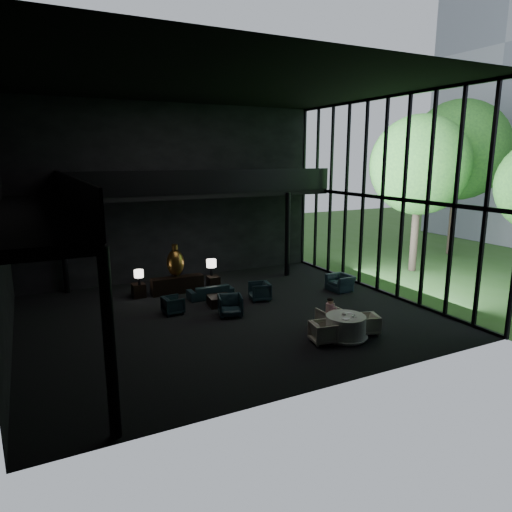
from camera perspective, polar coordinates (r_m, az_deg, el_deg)
name	(u,v)px	position (r m, az deg, el deg)	size (l,w,h in m)	color
floor	(229,315)	(16.76, -3.42, -7.39)	(14.00, 12.00, 0.02)	black
ceiling	(226,83)	(15.95, -3.81, 20.78)	(14.00, 12.00, 0.02)	black
wall_back	(176,193)	(21.49, -9.98, 7.74)	(14.00, 0.04, 8.00)	black
wall_front	(330,230)	(10.66, 9.25, 3.28)	(14.00, 0.04, 8.00)	black
curtain_wall	(382,197)	(19.65, 15.52, 7.07)	(0.20, 12.00, 8.00)	black
mezzanine_left	(35,215)	(14.60, -25.86, 4.62)	(2.00, 12.00, 0.25)	black
mezzanine_back	(204,194)	(20.86, -6.52, 7.72)	(12.00, 2.00, 0.25)	black
railing_left	(71,193)	(14.60, -22.14, 7.32)	(0.06, 12.00, 1.00)	black
railing_back	(212,182)	(19.89, -5.54, 9.25)	(12.00, 0.06, 1.00)	black
column_sw	(110,345)	(9.61, -17.83, -10.60)	(0.24, 0.24, 4.00)	black
column_nw	(63,246)	(20.57, -22.95, 1.13)	(0.24, 0.24, 4.00)	black
column_ne	(287,235)	(21.84, 3.94, 2.68)	(0.24, 0.24, 4.00)	black
tree_near	(420,165)	(23.84, 19.79, 10.62)	(4.80, 4.80, 7.65)	#382D23
tree_far	(459,150)	(28.91, 24.00, 11.96)	(5.60, 5.60, 8.80)	#382D23
console	(177,285)	(19.57, -9.80, -3.56)	(2.20, 0.50, 0.70)	black
bronze_urn	(175,263)	(19.49, -10.04, -0.81)	(0.73, 0.73, 1.36)	#AD8633
side_table_left	(139,290)	(19.34, -14.46, -4.18)	(0.52, 0.52, 0.57)	black
table_lamp_left	(139,274)	(18.95, -14.44, -2.23)	(0.37, 0.37, 0.62)	black
side_table_right	(213,282)	(20.03, -5.36, -3.30)	(0.49, 0.49, 0.54)	black
table_lamp_right	(211,264)	(20.01, -5.61, -1.00)	(0.43, 0.43, 0.71)	black
sofa	(210,290)	(18.74, -5.72, -4.24)	(1.65, 0.48, 0.64)	black
lounge_armchair_west	(173,305)	(17.06, -10.33, -6.04)	(0.64, 0.60, 0.66)	black
lounge_armchair_east	(260,290)	(18.29, 0.46, -4.28)	(0.81, 0.76, 0.84)	#192C3C
lounge_armchair_south	(230,303)	(16.53, -3.23, -5.94)	(0.92, 0.86, 0.94)	#253440
window_armchair	(340,280)	(19.95, 10.51, -3.02)	(1.01, 0.66, 0.88)	#142935
coffee_table	(219,301)	(17.79, -4.59, -5.59)	(0.85, 0.85, 0.38)	black
dining_table	(345,328)	(14.87, 11.11, -8.88)	(1.43, 1.43, 0.75)	white
dining_chair_north	(330,317)	(15.60, 9.25, -7.60)	(0.73, 0.68, 0.75)	beige
dining_chair_east	(367,324)	(15.41, 13.71, -8.25)	(0.63, 0.59, 0.65)	beige
dining_chair_west	(323,332)	(14.42, 8.38, -9.36)	(0.68, 0.64, 0.70)	silver
child	(330,306)	(15.47, 9.26, -6.25)	(0.29, 0.29, 0.63)	#D69AB8
plate_a	(346,319)	(14.45, 11.16, -7.69)	(0.26, 0.26, 0.02)	white
plate_b	(349,313)	(15.00, 11.53, -6.96)	(0.20, 0.20, 0.01)	white
saucer	(355,316)	(14.72, 12.24, -7.37)	(0.15, 0.15, 0.01)	white
coffee_cup	(353,315)	(14.74, 12.09, -7.17)	(0.09, 0.09, 0.06)	white
cereal_bowl	(344,314)	(14.78, 10.96, -7.10)	(0.15, 0.15, 0.07)	white
cream_pot	(353,316)	(14.61, 12.01, -7.41)	(0.05, 0.05, 0.06)	#99999E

